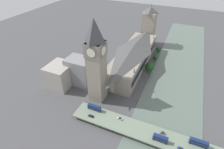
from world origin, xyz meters
TOP-DOWN VIEW (x-y plane):
  - ground_plane at (0.00, 0.00)m, footprint 600.00×600.00m
  - river_water at (-32.80, 0.00)m, footprint 53.60×360.00m
  - parliament_hall at (16.89, -8.00)m, footprint 28.24×104.10m
  - clock_tower at (29.60, 54.50)m, footprint 14.13×14.13m
  - victoria_tower at (16.94, -72.36)m, footprint 16.63×16.63m
  - road_bridge at (-32.80, 77.10)m, footprint 139.19×16.31m
  - double_decker_bus_lead at (-31.45, 80.34)m, footprint 10.29×2.63m
  - double_decker_bus_mid at (23.38, 73.00)m, footprint 11.60×2.50m
  - double_decker_bus_rear at (-55.46, 73.32)m, footprint 11.85×2.46m
  - car_northbound_lead at (-45.09, 81.13)m, footprint 3.99×1.80m
  - car_northbound_mid at (22.45, 80.46)m, footprint 4.64×1.86m
  - car_northbound_tail at (0.68, 73.90)m, footprint 4.34×1.90m
  - car_southbound_tail at (-32.05, 73.72)m, footprint 3.82×1.93m
  - city_block_west at (72.01, 51.96)m, footprint 22.00×24.54m
  - city_block_center at (55.96, 41.59)m, footprint 23.85×18.17m
  - tree_embankment_near at (-3.39, -3.54)m, footprint 9.82×9.82m
  - tree_embankment_mid at (-3.57, -51.93)m, footprint 6.24×6.24m
  - tree_embankment_far at (-3.98, -31.62)m, footprint 6.11×6.11m

SIDE VIEW (x-z plane):
  - ground_plane at x=0.00m, z-range 0.00..0.00m
  - river_water at x=-32.80m, z-range 0.00..0.30m
  - road_bridge at x=-32.80m, z-range 1.21..5.30m
  - car_southbound_tail at x=-32.05m, z-range 4.11..5.42m
  - car_northbound_mid at x=22.45m, z-range 4.09..5.46m
  - car_northbound_lead at x=-45.09m, z-range 4.11..5.46m
  - car_northbound_tail at x=0.68m, z-range 4.09..5.50m
  - tree_embankment_far at x=-3.98m, z-range 0.96..9.02m
  - tree_embankment_mid at x=-3.57m, z-range 1.43..10.61m
  - double_decker_bus_mid at x=23.38m, z-range 4.34..9.17m
  - double_decker_bus_rear at x=-55.46m, z-range 4.35..9.37m
  - double_decker_bus_lead at x=-31.45m, z-range 4.35..9.44m
  - tree_embankment_near at x=-3.39m, z-range 1.34..13.86m
  - city_block_west at x=72.01m, z-range 0.00..22.52m
  - parliament_hall at x=16.89m, z-range -0.10..27.51m
  - city_block_center at x=55.96m, z-range 0.00..27.80m
  - victoria_tower at x=16.94m, z-range -2.00..54.57m
  - clock_tower at x=29.60m, z-range 2.36..75.85m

